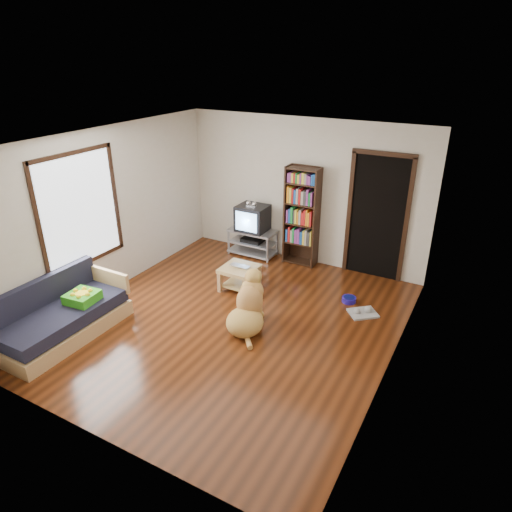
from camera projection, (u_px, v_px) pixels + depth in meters
The scene contains 18 objects.
ground at pixel (232, 322), 6.65m from camera, with size 5.00×5.00×0.00m, color #56250E.
ceiling at pixel (227, 141), 5.56m from camera, with size 5.00×5.00×0.00m, color white.
wall_back at pixel (304, 192), 8.10m from camera, with size 4.50×4.50×0.00m, color beige.
wall_front at pixel (84, 333), 4.11m from camera, with size 4.50×4.50×0.00m, color beige.
wall_left at pixel (107, 213), 7.09m from camera, with size 5.00×5.00×0.00m, color beige.
wall_right at pixel (400, 276), 5.12m from camera, with size 5.00×5.00×0.00m, color beige.
green_cushion at pixel (82, 297), 6.33m from camera, with size 0.39×0.39×0.13m, color green.
laptop at pixel (238, 267), 7.36m from camera, with size 0.33×0.21×0.03m, color #B7B7BB.
dog_bowl at pixel (349, 300), 7.16m from camera, with size 0.22×0.22×0.08m, color #21148C.
grey_rag at pixel (363, 313), 6.84m from camera, with size 0.40×0.32×0.03m, color #9B9B9B.
window at pixel (80, 210), 6.60m from camera, with size 0.03×1.46×1.70m.
doorway at pixel (377, 214), 7.57m from camera, with size 1.03×0.05×2.19m.
tv_stand at pixel (253, 241), 8.72m from camera, with size 0.90×0.45×0.50m.
crt_tv at pixel (253, 217), 8.54m from camera, with size 0.55×0.52×0.58m.
bookshelf at pixel (302, 211), 8.08m from camera, with size 0.60×0.30×1.80m.
sofa at pixel (62, 318), 6.26m from camera, with size 0.80×1.80×0.80m.
coffee_table at pixel (239, 274), 7.44m from camera, with size 0.55×0.55×0.40m.
dog at pixel (248, 308), 6.41m from camera, with size 0.61×0.97×0.84m.
Camera 1 is at (3.02, -4.78, 3.64)m, focal length 32.00 mm.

